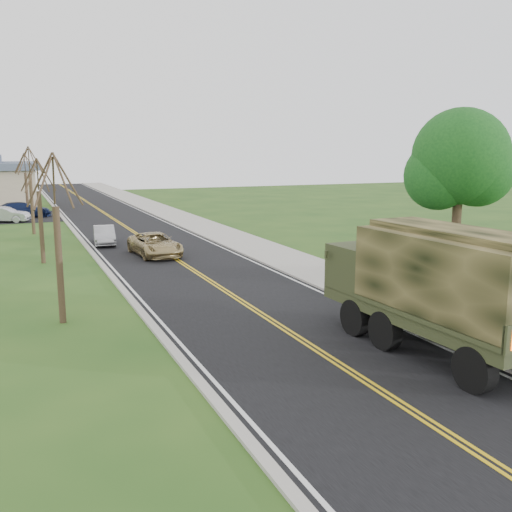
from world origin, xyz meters
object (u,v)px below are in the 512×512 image
military_truck (438,281)px  pickup_navy (429,263)px  suv_champagne (155,244)px  sedan_silver (104,235)px

military_truck → pickup_navy: bearing=48.3°
suv_champagne → pickup_navy: (10.58, -11.41, 0.14)m
sedan_silver → pickup_navy: 21.03m
military_truck → pickup_navy: military_truck is taller
sedan_silver → suv_champagne: bearing=-62.3°
suv_champagne → military_truck: bearing=-82.9°
military_truck → sedan_silver: (-6.13, 24.91, -1.64)m
military_truck → pickup_navy: (6.57, 8.15, -1.45)m
military_truck → pickup_navy: 10.57m
sedan_silver → pickup_navy: size_ratio=0.67×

